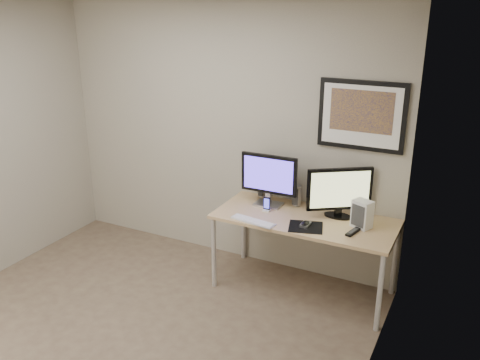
{
  "coord_description": "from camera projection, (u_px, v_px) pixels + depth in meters",
  "views": [
    {
      "loc": [
        2.34,
        -2.59,
        2.57
      ],
      "look_at": [
        0.48,
        1.1,
        1.08
      ],
      "focal_mm": 38.0,
      "sensor_mm": 36.0,
      "label": 1
    }
  ],
  "objects": [
    {
      "name": "speaker_left",
      "position": [
        262.0,
        188.0,
        4.96
      ],
      "size": [
        0.07,
        0.07,
        0.17
      ],
      "primitive_type": "cylinder",
      "rotation": [
        0.0,
        0.0,
        0.03
      ],
      "color": "#A6A6AB",
      "rests_on": "desk"
    },
    {
      "name": "fan_unit",
      "position": [
        362.0,
        214.0,
        4.27
      ],
      "size": [
        0.19,
        0.17,
        0.24
      ],
      "primitive_type": "cube",
      "rotation": [
        0.0,
        0.0,
        -0.4
      ],
      "color": "silver",
      "rests_on": "desk"
    },
    {
      "name": "phone_dock",
      "position": [
        267.0,
        204.0,
        4.62
      ],
      "size": [
        0.07,
        0.07,
        0.14
      ],
      "primitive_type": "cube",
      "rotation": [
        0.0,
        0.0,
        0.04
      ],
      "color": "black",
      "rests_on": "desk"
    },
    {
      "name": "monitor_tv",
      "position": [
        339.0,
        191.0,
        4.43
      ],
      "size": [
        0.5,
        0.35,
        0.46
      ],
      "rotation": [
        0.0,
        0.0,
        0.59
      ],
      "color": "black",
      "rests_on": "desk"
    },
    {
      "name": "desk",
      "position": [
        305.0,
        224.0,
        4.52
      ],
      "size": [
        1.6,
        0.7,
        0.73
      ],
      "color": "tan",
      "rests_on": "floor"
    },
    {
      "name": "remote",
      "position": [
        353.0,
        232.0,
        4.2
      ],
      "size": [
        0.09,
        0.19,
        0.02
      ],
      "primitive_type": "cube",
      "rotation": [
        0.0,
        0.0,
        -0.24
      ],
      "color": "black",
      "rests_on": "desk"
    },
    {
      "name": "room",
      "position": [
        145.0,
        127.0,
        3.85
      ],
      "size": [
        3.6,
        3.6,
        3.6
      ],
      "color": "white",
      "rests_on": "ground"
    },
    {
      "name": "keyboard",
      "position": [
        253.0,
        221.0,
        4.41
      ],
      "size": [
        0.43,
        0.17,
        0.01
      ],
      "primitive_type": "cube",
      "rotation": [
        0.0,
        0.0,
        -0.15
      ],
      "color": "silver",
      "rests_on": "desk"
    },
    {
      "name": "framed_art",
      "position": [
        362.0,
        115.0,
        4.33
      ],
      "size": [
        0.75,
        0.04,
        0.6
      ],
      "color": "black",
      "rests_on": "room"
    },
    {
      "name": "mousepad",
      "position": [
        306.0,
        227.0,
        4.31
      ],
      "size": [
        0.35,
        0.33,
        0.0
      ],
      "primitive_type": "cube",
      "rotation": [
        0.0,
        0.0,
        0.29
      ],
      "color": "black",
      "rests_on": "desk"
    },
    {
      "name": "monitor_large",
      "position": [
        269.0,
        178.0,
        4.68
      ],
      "size": [
        0.54,
        0.18,
        0.49
      ],
      "rotation": [
        0.0,
        0.0,
        0.01
      ],
      "color": "#A6A6AB",
      "rests_on": "desk"
    },
    {
      "name": "floor",
      "position": [
        124.0,
        341.0,
        4.03
      ],
      "size": [
        3.6,
        3.6,
        0.0
      ],
      "primitive_type": "plane",
      "color": "brown",
      "rests_on": "ground"
    },
    {
      "name": "mouse",
      "position": [
        305.0,
        224.0,
        4.32
      ],
      "size": [
        0.07,
        0.12,
        0.04
      ],
      "primitive_type": "ellipsoid",
      "rotation": [
        0.0,
        0.0,
        -0.0
      ],
      "color": "black",
      "rests_on": "mousepad"
    },
    {
      "name": "speaker_right",
      "position": [
        297.0,
        196.0,
        4.74
      ],
      "size": [
        0.08,
        0.08,
        0.19
      ],
      "primitive_type": "cylinder",
      "rotation": [
        0.0,
        0.0,
        -0.09
      ],
      "color": "#A6A6AB",
      "rests_on": "desk"
    }
  ]
}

